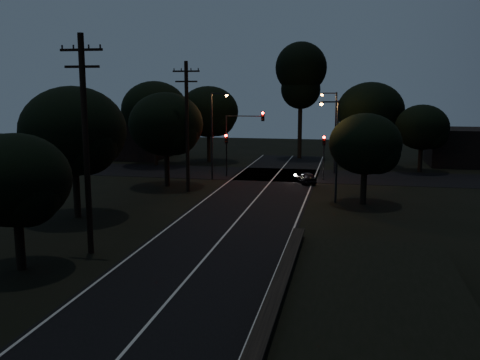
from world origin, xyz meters
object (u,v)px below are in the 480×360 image
at_px(utility_pole_mid, 86,142).
at_px(signal_right, 324,149).
at_px(streetlight_b, 334,127).
at_px(streetlight_c, 335,144).
at_px(utility_pole_far, 187,125).
at_px(car, 306,178).
at_px(streetlight_a, 214,130).
at_px(signal_mast, 244,132).
at_px(tall_pine, 301,75).
at_px(signal_left, 226,147).

bearing_deg(utility_pole_mid, signal_right, 67.01).
height_order(streetlight_b, streetlight_c, streetlight_b).
xyz_separation_m(utility_pole_far, car, (9.20, 5.78, -4.97)).
relative_size(utility_pole_far, streetlight_a, 1.31).
distance_m(signal_right, streetlight_b, 4.45).
relative_size(signal_mast, streetlight_a, 0.78).
bearing_deg(streetlight_a, tall_pine, 69.64).
bearing_deg(utility_pole_mid, tall_pine, 80.07).
bearing_deg(utility_pole_far, signal_right, 37.00).
xyz_separation_m(utility_pole_mid, signal_left, (1.40, 24.99, -2.90)).
height_order(utility_pole_mid, tall_pine, tall_pine).
bearing_deg(utility_pole_mid, streetlight_c, 51.74).
xyz_separation_m(utility_pole_far, streetlight_c, (11.83, -2.00, -1.13)).
distance_m(utility_pole_far, signal_mast, 8.64).
distance_m(signal_right, car, 3.50).
relative_size(streetlight_a, car, 2.64).
xyz_separation_m(tall_pine, signal_left, (-5.60, -15.01, -7.10)).
relative_size(streetlight_a, streetlight_c, 1.07).
bearing_deg(utility_pole_far, tall_pine, 73.07).
height_order(signal_left, car, signal_left).
xyz_separation_m(utility_pole_far, tall_pine, (7.00, 23.00, 4.45)).
bearing_deg(signal_left, utility_pole_mid, -93.21).
height_order(utility_pole_far, car, utility_pole_far).
bearing_deg(streetlight_b, signal_left, -157.95).
height_order(signal_left, streetlight_a, streetlight_a).
height_order(utility_pole_mid, utility_pole_far, utility_pole_mid).
bearing_deg(tall_pine, signal_mast, -104.62).
height_order(utility_pole_far, signal_mast, utility_pole_far).
bearing_deg(signal_mast, tall_pine, 75.38).
xyz_separation_m(signal_left, signal_right, (9.20, 0.00, 0.00)).
distance_m(streetlight_b, streetlight_c, 14.01).
bearing_deg(streetlight_b, tall_pine, 111.38).
distance_m(utility_pole_far, streetlight_a, 6.10).
bearing_deg(signal_mast, utility_pole_mid, -97.04).
distance_m(streetlight_c, car, 9.06).
distance_m(tall_pine, car, 19.75).
relative_size(signal_mast, streetlight_b, 0.78).
xyz_separation_m(tall_pine, streetlight_b, (4.31, -11.00, -5.30)).
xyz_separation_m(signal_mast, streetlight_a, (-2.39, -1.99, 0.30)).
relative_size(tall_pine, streetlight_c, 1.84).
relative_size(signal_right, car, 1.35).
height_order(signal_left, streetlight_c, streetlight_c).
bearing_deg(signal_left, car, -15.81).
relative_size(signal_left, streetlight_a, 0.51).
distance_m(signal_mast, streetlight_c, 13.28).
bearing_deg(utility_pole_mid, streetlight_a, 88.27).
xyz_separation_m(tall_pine, streetlight_c, (4.83, -25.00, -5.59)).
height_order(utility_pole_mid, car, utility_pole_mid).
bearing_deg(streetlight_c, utility_pole_far, 170.40).
distance_m(utility_pole_mid, tall_pine, 40.82).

